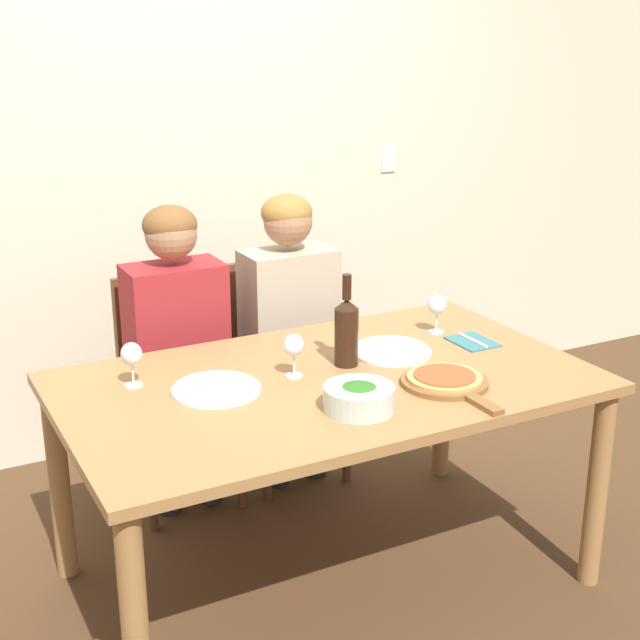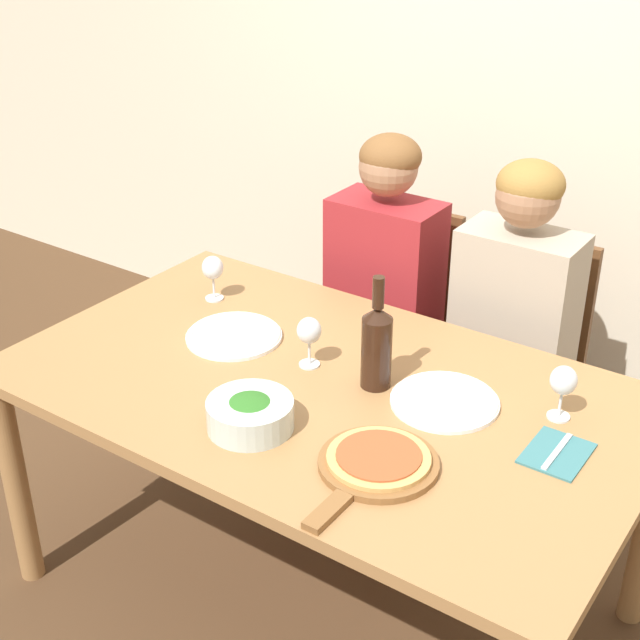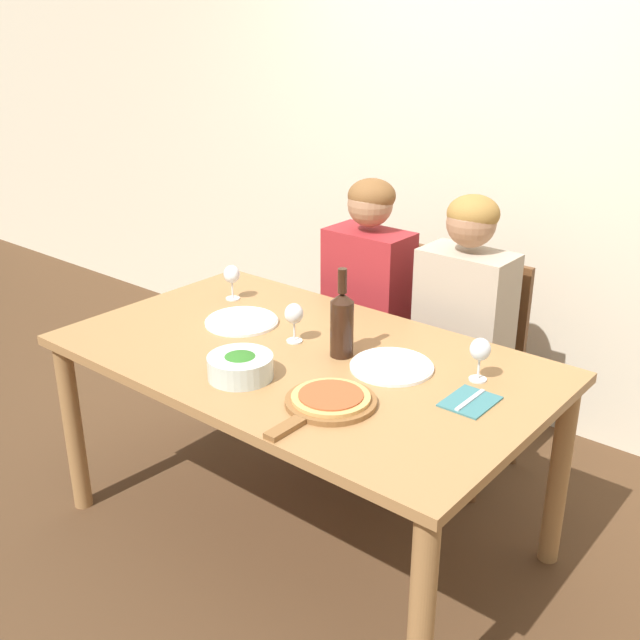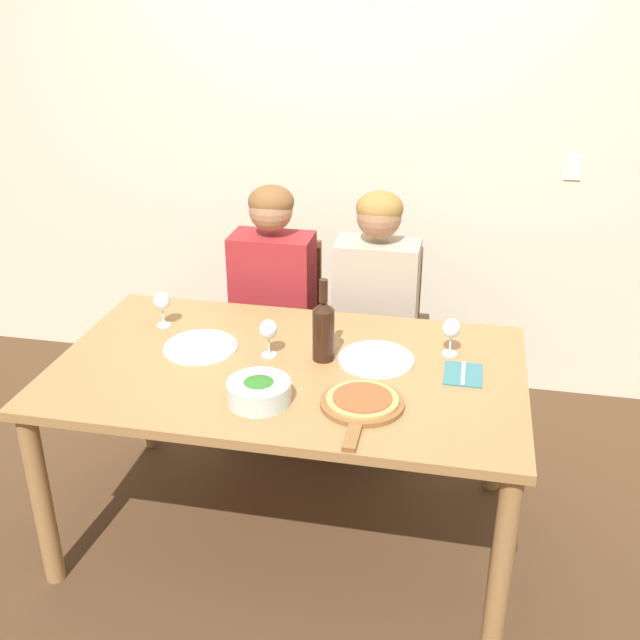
{
  "view_description": "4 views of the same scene",
  "coord_description": "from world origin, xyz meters",
  "px_view_note": "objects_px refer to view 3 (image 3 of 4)",
  "views": [
    {
      "loc": [
        -1.31,
        -2.44,
        1.9
      ],
      "look_at": [
        0.0,
        0.06,
        0.96
      ],
      "focal_mm": 50.0,
      "sensor_mm": 36.0,
      "label": 1
    },
    {
      "loc": [
        1.18,
        -1.71,
        2.06
      ],
      "look_at": [
        -0.03,
        0.03,
        0.95
      ],
      "focal_mm": 50.0,
      "sensor_mm": 36.0,
      "label": 2
    },
    {
      "loc": [
        1.61,
        -1.84,
        1.9
      ],
      "look_at": [
        0.02,
        0.08,
        0.88
      ],
      "focal_mm": 42.0,
      "sensor_mm": 36.0,
      "label": 3
    },
    {
      "loc": [
        0.62,
        -2.4,
        2.11
      ],
      "look_at": [
        0.12,
        0.03,
        0.96
      ],
      "focal_mm": 42.0,
      "sensor_mm": 36.0,
      "label": 4
    }
  ],
  "objects_px": {
    "broccoli_bowl": "(240,366)",
    "chair_right": "(471,358)",
    "person_man": "(462,313)",
    "wine_glass_right": "(480,351)",
    "wine_glass_centre": "(294,315)",
    "dinner_plate_right": "(392,366)",
    "fork_on_napkin": "(470,401)",
    "wine_glass_left": "(232,276)",
    "chair_left": "(378,330)",
    "person_woman": "(366,288)",
    "dinner_plate_left": "(242,321)",
    "pizza_on_board": "(329,401)",
    "wine_bottle": "(342,322)"
  },
  "relations": [
    {
      "from": "wine_glass_left",
      "to": "dinner_plate_right",
      "type": "bearing_deg",
      "value": -8.13
    },
    {
      "from": "wine_glass_right",
      "to": "wine_glass_centre",
      "type": "bearing_deg",
      "value": -167.56
    },
    {
      "from": "person_man",
      "to": "wine_glass_right",
      "type": "bearing_deg",
      "value": -56.15
    },
    {
      "from": "person_man",
      "to": "broccoli_bowl",
      "type": "bearing_deg",
      "value": -104.54
    },
    {
      "from": "person_woman",
      "to": "wine_glass_right",
      "type": "height_order",
      "value": "person_woman"
    },
    {
      "from": "person_woman",
      "to": "dinner_plate_right",
      "type": "relative_size",
      "value": 4.31
    },
    {
      "from": "dinner_plate_left",
      "to": "dinner_plate_right",
      "type": "relative_size",
      "value": 1.0
    },
    {
      "from": "dinner_plate_left",
      "to": "wine_glass_right",
      "type": "relative_size",
      "value": 1.92
    },
    {
      "from": "person_woman",
      "to": "person_man",
      "type": "bearing_deg",
      "value": 0.0
    },
    {
      "from": "chair_right",
      "to": "dinner_plate_right",
      "type": "distance_m",
      "value": 0.81
    },
    {
      "from": "chair_left",
      "to": "fork_on_napkin",
      "type": "bearing_deg",
      "value": -41.29
    },
    {
      "from": "wine_glass_centre",
      "to": "chair_left",
      "type": "bearing_deg",
      "value": 102.27
    },
    {
      "from": "broccoli_bowl",
      "to": "person_man",
      "type": "bearing_deg",
      "value": 75.46
    },
    {
      "from": "broccoli_bowl",
      "to": "chair_left",
      "type": "bearing_deg",
      "value": 101.45
    },
    {
      "from": "chair_left",
      "to": "dinner_plate_right",
      "type": "distance_m",
      "value": 0.99
    },
    {
      "from": "dinner_plate_left",
      "to": "wine_glass_centre",
      "type": "distance_m",
      "value": 0.29
    },
    {
      "from": "person_man",
      "to": "dinner_plate_left",
      "type": "relative_size",
      "value": 4.31
    },
    {
      "from": "person_woman",
      "to": "dinner_plate_left",
      "type": "bearing_deg",
      "value": -98.78
    },
    {
      "from": "person_man",
      "to": "dinner_plate_right",
      "type": "height_order",
      "value": "person_man"
    },
    {
      "from": "wine_glass_centre",
      "to": "fork_on_napkin",
      "type": "height_order",
      "value": "wine_glass_centre"
    },
    {
      "from": "chair_left",
      "to": "wine_glass_right",
      "type": "relative_size",
      "value": 6.17
    },
    {
      "from": "dinner_plate_right",
      "to": "fork_on_napkin",
      "type": "distance_m",
      "value": 0.33
    },
    {
      "from": "wine_glass_right",
      "to": "wine_glass_centre",
      "type": "relative_size",
      "value": 1.0
    },
    {
      "from": "person_woman",
      "to": "dinner_plate_right",
      "type": "height_order",
      "value": "person_woman"
    },
    {
      "from": "fork_on_napkin",
      "to": "chair_right",
      "type": "bearing_deg",
      "value": 117.5
    },
    {
      "from": "wine_bottle",
      "to": "pizza_on_board",
      "type": "bearing_deg",
      "value": -58.04
    },
    {
      "from": "pizza_on_board",
      "to": "wine_glass_centre",
      "type": "xyz_separation_m",
      "value": [
        -0.41,
        0.3,
        0.09
      ]
    },
    {
      "from": "dinner_plate_right",
      "to": "pizza_on_board",
      "type": "bearing_deg",
      "value": -90.41
    },
    {
      "from": "pizza_on_board",
      "to": "wine_glass_right",
      "type": "xyz_separation_m",
      "value": [
        0.27,
        0.45,
        0.09
      ]
    },
    {
      "from": "dinner_plate_left",
      "to": "dinner_plate_right",
      "type": "bearing_deg",
      "value": 3.19
    },
    {
      "from": "wine_glass_right",
      "to": "wine_glass_centre",
      "type": "height_order",
      "value": "same"
    },
    {
      "from": "person_woman",
      "to": "broccoli_bowl",
      "type": "height_order",
      "value": "person_woman"
    },
    {
      "from": "person_woman",
      "to": "pizza_on_board",
      "type": "bearing_deg",
      "value": -59.53
    },
    {
      "from": "person_man",
      "to": "wine_glass_left",
      "type": "bearing_deg",
      "value": -147.92
    },
    {
      "from": "chair_right",
      "to": "dinner_plate_left",
      "type": "xyz_separation_m",
      "value": [
        -0.6,
        -0.79,
        0.27
      ]
    },
    {
      "from": "chair_right",
      "to": "wine_glass_left",
      "type": "relative_size",
      "value": 6.17
    },
    {
      "from": "dinner_plate_left",
      "to": "pizza_on_board",
      "type": "distance_m",
      "value": 0.75
    },
    {
      "from": "chair_right",
      "to": "dinner_plate_right",
      "type": "xyz_separation_m",
      "value": [
        0.09,
        -0.76,
        0.27
      ]
    },
    {
      "from": "pizza_on_board",
      "to": "wine_glass_left",
      "type": "height_order",
      "value": "wine_glass_left"
    },
    {
      "from": "person_woman",
      "to": "dinner_plate_right",
      "type": "bearing_deg",
      "value": -47.93
    },
    {
      "from": "broccoli_bowl",
      "to": "chair_right",
      "type": "bearing_deg",
      "value": 76.82
    },
    {
      "from": "chair_left",
      "to": "wine_glass_left",
      "type": "distance_m",
      "value": 0.8
    },
    {
      "from": "person_man",
      "to": "broccoli_bowl",
      "type": "height_order",
      "value": "person_man"
    },
    {
      "from": "chair_left",
      "to": "pizza_on_board",
      "type": "bearing_deg",
      "value": -62.09
    },
    {
      "from": "wine_glass_left",
      "to": "chair_right",
      "type": "bearing_deg",
      "value": 37.24
    },
    {
      "from": "broccoli_bowl",
      "to": "dinner_plate_right",
      "type": "distance_m",
      "value": 0.52
    },
    {
      "from": "pizza_on_board",
      "to": "chair_left",
      "type": "bearing_deg",
      "value": 117.91
    },
    {
      "from": "broccoli_bowl",
      "to": "wine_glass_right",
      "type": "relative_size",
      "value": 1.47
    },
    {
      "from": "wine_glass_left",
      "to": "pizza_on_board",
      "type": "bearing_deg",
      "value": -27.39
    },
    {
      "from": "chair_right",
      "to": "fork_on_napkin",
      "type": "bearing_deg",
      "value": -62.5
    }
  ]
}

